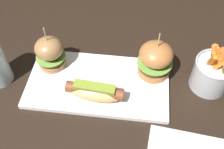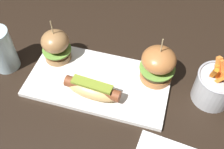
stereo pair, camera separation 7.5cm
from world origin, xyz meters
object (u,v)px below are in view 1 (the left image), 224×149
object	(u,v)px
slider_left	(50,53)
slider_right	(155,59)
platter_main	(98,83)
hot_dog	(96,92)
fries_bucket	(212,73)

from	to	relation	value
slider_left	slider_right	world-z (taller)	slider_right
platter_main	hot_dog	xyz separation A→B (m)	(0.00, -0.05, 0.03)
slider_right	slider_left	bearing A→B (deg)	-178.81
hot_dog	fries_bucket	bearing A→B (deg)	16.26
platter_main	hot_dog	bearing A→B (deg)	-86.81
hot_dog	slider_left	distance (m)	0.18
slider_left	fries_bucket	xyz separation A→B (m)	(0.47, -0.01, -0.01)
slider_left	fries_bucket	distance (m)	0.47
hot_dog	fries_bucket	xyz separation A→B (m)	(0.31, 0.09, 0.01)
slider_left	fries_bucket	size ratio (longest dim) A/B	1.00
platter_main	hot_dog	distance (m)	0.06
hot_dog	platter_main	bearing A→B (deg)	93.19
platter_main	fries_bucket	distance (m)	0.32
slider_right	hot_dog	bearing A→B (deg)	-144.53
platter_main	slider_left	distance (m)	0.17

